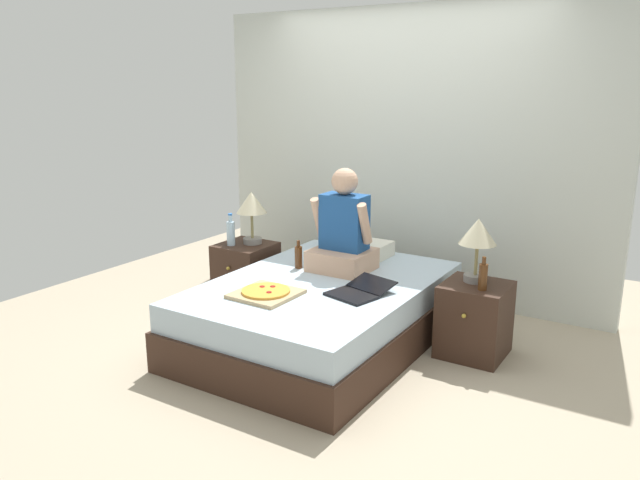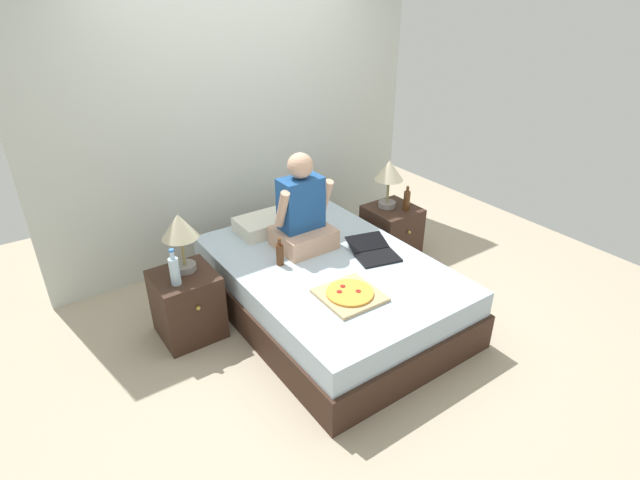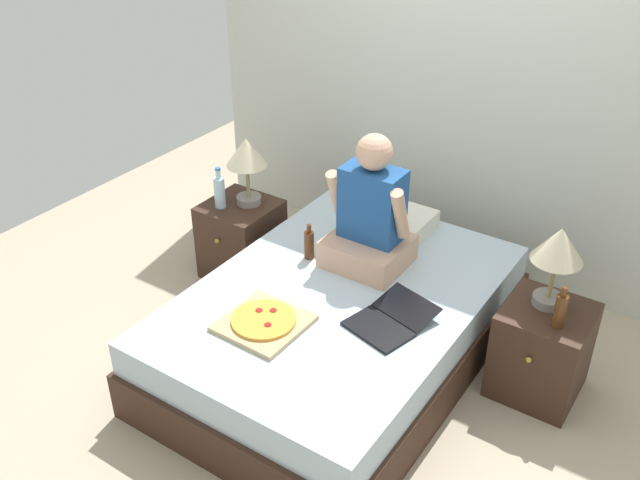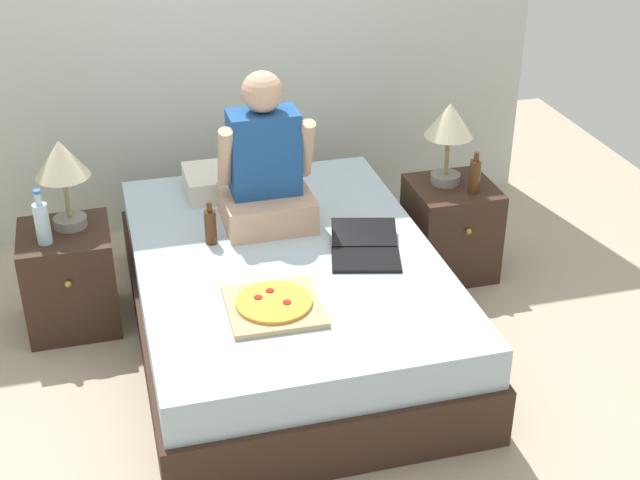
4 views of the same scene
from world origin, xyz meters
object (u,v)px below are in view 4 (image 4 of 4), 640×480
nightstand_left (70,278)px  pizza_box (274,305)px  lamp_on_left_nightstand (62,165)px  beer_bottle_on_bed (210,226)px  nightstand_right (450,229)px  lamp_on_right_nightstand (449,126)px  water_bottle (42,222)px  bed (287,296)px  beer_bottle (475,175)px  laptop (365,250)px  person_seated (265,169)px

nightstand_left → pizza_box: bearing=-44.9°
lamp_on_left_nightstand → beer_bottle_on_bed: size_ratio=2.05×
nightstand_right → lamp_on_right_nightstand: bearing=120.9°
lamp_on_left_nightstand → lamp_on_right_nightstand: (1.96, 0.00, 0.00)m
nightstand_right → lamp_on_right_nightstand: 0.59m
nightstand_left → water_bottle: bearing=-131.7°
beer_bottle_on_bed → bed: bearing=-29.8°
beer_bottle → laptop: beer_bottle is taller
beer_bottle → nightstand_left: bearing=177.3°
lamp_on_right_nightstand → nightstand_right: bearing=-59.1°
laptop → beer_bottle_on_bed: size_ratio=2.19×
lamp_on_right_nightstand → beer_bottle: bearing=-56.3°
nightstand_left → beer_bottle_on_bed: (0.69, -0.21, 0.30)m
lamp_on_right_nightstand → beer_bottle: 0.29m
nightstand_left → beer_bottle_on_bed: beer_bottle_on_bed is taller
lamp_on_left_nightstand → pizza_box: 1.27m
pizza_box → beer_bottle_on_bed: (-0.17, 0.65, 0.07)m
nightstand_left → beer_bottle: bearing=-2.7°
person_seated → pizza_box: bearing=-99.8°
nightstand_left → water_bottle: 0.39m
water_bottle → nightstand_right: bearing=2.4°
nightstand_left → bed: bearing=-21.3°
nightstand_right → person_seated: size_ratio=0.67×
water_bottle → nightstand_left: bearing=48.3°
person_seated → beer_bottle_on_bed: (-0.31, -0.16, -0.20)m
bed → nightstand_right: bearing=21.3°
beer_bottle → beer_bottle_on_bed: (-1.41, -0.11, -0.05)m
nightstand_right → beer_bottle: size_ratio=2.27×
nightstand_left → laptop: size_ratio=1.08×
nightstand_left → pizza_box: nightstand_left is taller
water_bottle → beer_bottle_on_bed: bearing=-8.8°
bed → lamp_on_left_nightstand: 1.24m
bed → pizza_box: size_ratio=5.05×
person_seated → beer_bottle_on_bed: 0.40m
bed → water_bottle: (-1.10, 0.31, 0.40)m
nightstand_left → person_seated: 1.12m
water_bottle → beer_bottle: 2.18m
water_bottle → laptop: bearing=-16.0°
nightstand_right → beer_bottle: (0.07, -0.10, 0.36)m
bed → laptop: laptop is taller
water_bottle → beer_bottle_on_bed: 0.78m
water_bottle → lamp_on_right_nightstand: 2.10m
lamp_on_left_nightstand → lamp_on_right_nightstand: bearing=0.0°
person_seated → nightstand_left: bearing=177.0°
water_bottle → beer_bottle_on_bed: water_bottle is taller
lamp_on_right_nightstand → person_seated: size_ratio=0.58×
lamp_on_left_nightstand → beer_bottle: lamp_on_left_nightstand is taller
beer_bottle_on_bed → nightstand_left: bearing=163.2°
nightstand_left → laptop: laptop is taller
laptop → lamp_on_left_nightstand: bearing=157.4°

